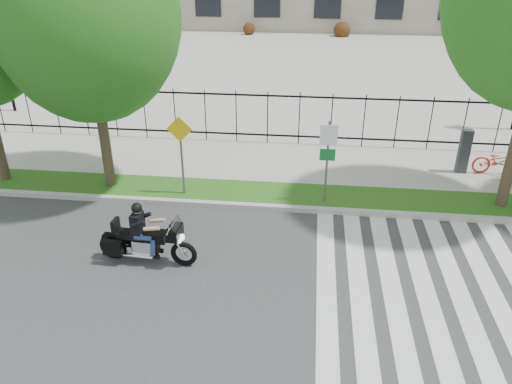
# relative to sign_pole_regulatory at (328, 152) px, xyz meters

# --- Properties ---
(ground) EXTENTS (120.00, 120.00, 0.00)m
(ground) POSITION_rel_sign_pole_regulatory_xyz_m (-2.17, -4.58, -1.74)
(ground) COLOR #363739
(ground) RESTS_ON ground
(curb) EXTENTS (60.00, 0.20, 0.15)m
(curb) POSITION_rel_sign_pole_regulatory_xyz_m (-2.17, -0.48, -1.66)
(curb) COLOR #ADAAA3
(curb) RESTS_ON ground
(grass_verge) EXTENTS (60.00, 1.50, 0.15)m
(grass_verge) POSITION_rel_sign_pole_regulatory_xyz_m (-2.17, 0.37, -1.66)
(grass_verge) COLOR #285916
(grass_verge) RESTS_ON ground
(sidewalk) EXTENTS (60.00, 3.50, 0.15)m
(sidewalk) POSITION_rel_sign_pole_regulatory_xyz_m (-2.17, 2.87, -1.66)
(sidewalk) COLOR #AAA79F
(sidewalk) RESTS_ON ground
(plaza) EXTENTS (80.00, 34.00, 0.10)m
(plaza) POSITION_rel_sign_pole_regulatory_xyz_m (-2.17, 20.42, -1.69)
(plaza) COLOR #AAA79F
(plaza) RESTS_ON ground
(crosswalk_stripes) EXTENTS (5.70, 8.00, 0.01)m
(crosswalk_stripes) POSITION_rel_sign_pole_regulatory_xyz_m (2.66, -4.58, -1.73)
(crosswalk_stripes) COLOR silver
(crosswalk_stripes) RESTS_ON ground
(iron_fence) EXTENTS (30.00, 0.06, 2.00)m
(iron_fence) POSITION_rel_sign_pole_regulatory_xyz_m (-2.17, 4.62, -0.59)
(iron_fence) COLOR black
(iron_fence) RESTS_ON sidewalk
(lamp_post_left) EXTENTS (1.06, 0.70, 4.25)m
(lamp_post_left) POSITION_rel_sign_pole_regulatory_xyz_m (-14.17, 7.42, 1.47)
(lamp_post_left) COLOR black
(lamp_post_left) RESTS_ON ground
(street_tree_1) EXTENTS (5.20, 5.20, 8.15)m
(street_tree_1) POSITION_rel_sign_pole_regulatory_xyz_m (-6.82, 0.37, 3.56)
(street_tree_1) COLOR #3E2F21
(street_tree_1) RESTS_ON grass_verge
(sign_pole_regulatory) EXTENTS (0.50, 0.09, 2.50)m
(sign_pole_regulatory) POSITION_rel_sign_pole_regulatory_xyz_m (0.00, 0.00, 0.00)
(sign_pole_regulatory) COLOR #59595B
(sign_pole_regulatory) RESTS_ON grass_verge
(sign_pole_warning) EXTENTS (0.78, 0.09, 2.49)m
(sign_pole_warning) POSITION_rel_sign_pole_regulatory_xyz_m (-4.31, 0.00, 0.00)
(sign_pole_warning) COLOR #59595B
(sign_pole_warning) RESTS_ON grass_verge
(motorcycle_rider) EXTENTS (2.54, 0.77, 1.96)m
(motorcycle_rider) POSITION_rel_sign_pole_regulatory_xyz_m (-4.38, -3.47, -1.09)
(motorcycle_rider) COLOR black
(motorcycle_rider) RESTS_ON ground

